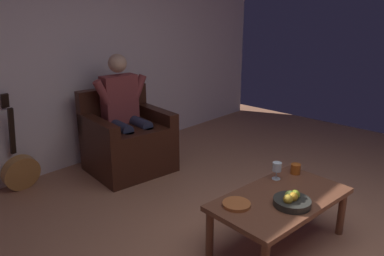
# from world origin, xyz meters

# --- Properties ---
(wall_back) EXTENTS (6.39, 0.06, 2.60)m
(wall_back) POSITION_xyz_m (0.00, -2.99, 1.30)
(wall_back) COLOR silver
(wall_back) RESTS_ON ground
(armchair) EXTENTS (0.94, 0.88, 0.92)m
(armchair) POSITION_xyz_m (-0.22, -2.39, 0.33)
(armchair) COLOR #351910
(armchair) RESTS_ON ground
(person_seated) EXTENTS (0.66, 0.58, 1.31)m
(person_seated) POSITION_xyz_m (-0.23, -2.40, 0.71)
(person_seated) COLOR brown
(person_seated) RESTS_ON ground
(coffee_table) EXTENTS (1.16, 0.71, 0.42)m
(coffee_table) POSITION_xyz_m (-0.12, -0.36, 0.36)
(coffee_table) COLOR brown
(coffee_table) RESTS_ON ground
(guitar) EXTENTS (0.37, 0.24, 0.99)m
(guitar) POSITION_xyz_m (0.83, -2.78, 0.22)
(guitar) COLOR #B8793D
(guitar) RESTS_ON ground
(wine_glass_near) EXTENTS (0.08, 0.08, 0.15)m
(wine_glass_near) POSITION_xyz_m (-0.37, -0.55, 0.52)
(wine_glass_near) COLOR silver
(wine_glass_near) RESTS_ON coffee_table
(fruit_bowl) EXTENTS (0.27, 0.27, 0.11)m
(fruit_bowl) POSITION_xyz_m (-0.06, -0.24, 0.45)
(fruit_bowl) COLOR #2B2A25
(fruit_bowl) RESTS_ON coffee_table
(decorative_dish) EXTENTS (0.21, 0.21, 0.02)m
(decorative_dish) POSITION_xyz_m (0.22, -0.53, 0.43)
(decorative_dish) COLOR #B6602F
(decorative_dish) RESTS_ON coffee_table
(candle_jar) EXTENTS (0.08, 0.08, 0.09)m
(candle_jar) POSITION_xyz_m (-0.57, -0.49, 0.46)
(candle_jar) COLOR #B15219
(candle_jar) RESTS_ON coffee_table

